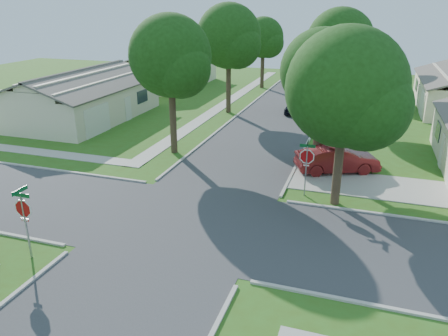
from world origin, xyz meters
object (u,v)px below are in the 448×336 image
stop_sign_sw (24,212)px  tree_w_mid (229,39)px  tree_w_far (264,39)px  tree_ne_corner (347,93)px  tree_e_mid (340,45)px  car_driveway (337,159)px  house_nw_near (83,101)px  house_nw_far (167,73)px  car_curb_east (296,106)px  tree_e_near (323,75)px  car_curb_west (296,80)px  tree_e_far (349,37)px  tree_w_near (171,60)px  stop_sign_ne (307,159)px

stop_sign_sw → tree_w_mid: size_ratio=0.31×
tree_w_far → tree_ne_corner: 31.77m
tree_e_mid → car_driveway: size_ratio=1.90×
house_nw_near → house_nw_far: size_ratio=1.00×
car_driveway → car_curb_east: (-4.80, 14.13, -0.14)m
tree_e_near → car_curb_east: bearing=104.4°
car_curb_east → tree_e_mid: bearing=-24.8°
stop_sign_sw → tree_e_mid: tree_e_mid is taller
tree_e_near → car_curb_east: tree_e_near is taller
house_nw_far → tree_ne_corner: bearing=-51.2°
house_nw_near → car_curb_west: size_ratio=3.22×
car_driveway → car_curb_east: bearing=-4.8°
tree_w_mid → house_nw_near: size_ratio=0.70×
tree_e_near → car_curb_west: bearing=101.9°
car_curb_west → tree_e_far: bearing=158.1°
car_driveway → car_curb_west: size_ratio=1.15×
tree_e_near → tree_w_far: bearing=110.6°
tree_e_near → tree_e_mid: tree_e_mid is taller
tree_e_mid → tree_w_mid: tree_w_mid is taller
tree_e_near → car_curb_east: 15.11m
car_driveway → tree_e_far: bearing=-20.8°
tree_w_near → tree_ne_corner: 12.02m
car_driveway → stop_sign_sw: bearing=117.8°
tree_e_mid → tree_ne_corner: (1.60, -16.80, -0.66)m
tree_e_far → tree_e_near: bearing=-90.0°
tree_ne_corner → house_nw_far: tree_ne_corner is taller
tree_e_mid → car_curb_east: size_ratio=2.39×
tree_w_far → house_nw_near: size_ratio=0.59×
stop_sign_sw → car_curb_east: 28.18m
tree_e_far → car_curb_west: 8.64m
tree_w_mid → tree_w_far: bearing=90.0°
tree_w_near → car_curb_east: 15.97m
house_nw_far → car_curb_east: (17.19, -9.17, -0.86)m
stop_sign_sw → stop_sign_ne: bearing=45.0°
stop_sign_sw → tree_w_near: bearing=89.8°
stop_sign_sw → tree_e_near: (9.45, 13.71, 3.61)m
house_nw_near → car_curb_east: house_nw_near is taller
tree_w_mid → house_nw_far: (-11.35, 10.99, -4.97)m
tree_e_mid → car_driveway: 13.52m
tree_ne_corner → tree_e_far: bearing=93.1°
house_nw_far → car_curb_west: house_nw_far is taller
tree_e_mid → tree_ne_corner: bearing=-84.6°
tree_w_mid → car_curb_east: (5.84, 1.82, -5.83)m
stop_sign_sw → house_nw_near: (-11.29, 19.70, -0.51)m
stop_sign_sw → tree_ne_corner: bearing=38.8°
tree_w_mid → car_curb_east: tree_w_mid is taller
stop_sign_ne → car_driveway: size_ratio=0.61×
tree_e_far → tree_w_near: size_ratio=0.97×
tree_w_far → car_driveway: (10.65, -25.31, -4.71)m
tree_ne_corner → car_driveway: size_ratio=1.79×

